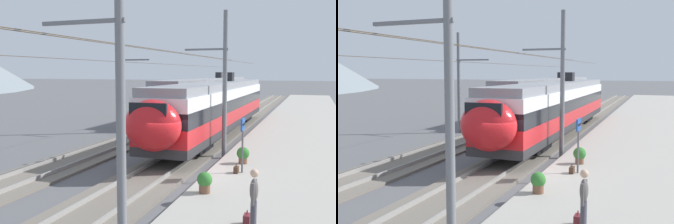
{
  "view_description": "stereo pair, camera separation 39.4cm",
  "coord_description": "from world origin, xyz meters",
  "views": [
    {
      "loc": [
        -15.34,
        -5.08,
        4.56
      ],
      "look_at": [
        5.01,
        2.64,
        2.31
      ],
      "focal_mm": 41.33,
      "sensor_mm": 36.0,
      "label": 1
    },
    {
      "loc": [
        -15.19,
        -5.45,
        4.56
      ],
      "look_at": [
        5.01,
        2.64,
        2.31
      ],
      "focal_mm": 41.33,
      "sensor_mm": 36.0,
      "label": 2
    }
  ],
  "objects": [
    {
      "name": "train_near_platform",
      "position": [
        11.4,
        1.38,
        2.22
      ],
      "size": [
        24.7,
        2.84,
        4.27
      ],
      "color": "#2D2D30",
      "rests_on": "track_near"
    },
    {
      "name": "platform_sign",
      "position": [
        0.61,
        -2.36,
        2.04
      ],
      "size": [
        0.7,
        0.08,
        2.29
      ],
      "color": "#59595B",
      "rests_on": "platform_slab"
    },
    {
      "name": "catenary_mast_far_side",
      "position": [
        10.39,
        8.4,
        3.91
      ],
      "size": [
        47.61,
        2.64,
        7.47
      ],
      "color": "slate",
      "rests_on": "ground"
    },
    {
      "name": "passenger_walking",
      "position": [
        -5.36,
        -3.7,
        1.31
      ],
      "size": [
        0.53,
        0.22,
        1.69
      ],
      "color": "#383842",
      "rests_on": "platform_slab"
    },
    {
      "name": "train_far_track",
      "position": [
        27.56,
        6.26,
        2.23
      ],
      "size": [
        31.73,
        3.03,
        4.27
      ],
      "color": "#2D2D30",
      "rests_on": "track_far"
    },
    {
      "name": "handbag_beside_passenger",
      "position": [
        -4.95,
        -3.47,
        0.52
      ],
      "size": [
        0.32,
        0.18,
        0.43
      ],
      "color": "maroon",
      "rests_on": "platform_slab"
    },
    {
      "name": "platform_slab",
      "position": [
        0.0,
        -4.31,
        0.18
      ],
      "size": [
        120.0,
        6.74,
        0.37
      ],
      "primitive_type": "cube",
      "color": "#A39E93",
      "rests_on": "ground"
    },
    {
      "name": "ground_plane",
      "position": [
        0.0,
        0.0,
        0.0
      ],
      "size": [
        400.0,
        400.0,
        0.0
      ],
      "primitive_type": "plane",
      "color": "#565659"
    },
    {
      "name": "handbag_near_sign",
      "position": [
        0.44,
        -2.15,
        0.51
      ],
      "size": [
        0.32,
        0.18,
        0.4
      ],
      "color": "#472D1E",
      "rests_on": "platform_slab"
    },
    {
      "name": "potted_plant_platform_edge",
      "position": [
        -2.61,
        -1.62,
        0.79
      ],
      "size": [
        0.54,
        0.54,
        0.74
      ],
      "color": "brown",
      "rests_on": "platform_slab"
    },
    {
      "name": "potted_plant_by_shelter",
      "position": [
        2.24,
        -2.11,
        0.81
      ],
      "size": [
        0.58,
        0.58,
        0.77
      ],
      "color": "brown",
      "rests_on": "platform_slab"
    },
    {
      "name": "catenary_mast_mid",
      "position": [
        4.67,
        -0.52,
        4.05
      ],
      "size": [
        47.61,
        2.36,
        7.74
      ],
      "color": "slate",
      "rests_on": "ground"
    },
    {
      "name": "track_near",
      "position": [
        0.0,
        1.38,
        0.07
      ],
      "size": [
        120.0,
        3.0,
        0.28
      ],
      "color": "#6B6359",
      "rests_on": "ground"
    },
    {
      "name": "track_far",
      "position": [
        0.0,
        6.26,
        0.07
      ],
      "size": [
        120.0,
        3.0,
        0.28
      ],
      "color": "#6B6359",
      "rests_on": "ground"
    },
    {
      "name": "catenary_mast_west",
      "position": [
        -6.99,
        -0.51,
        3.86
      ],
      "size": [
        47.61,
        2.36,
        7.29
      ],
      "color": "slate",
      "rests_on": "ground"
    }
  ]
}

